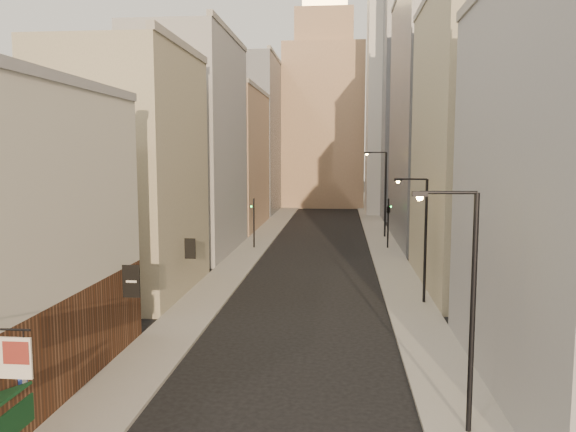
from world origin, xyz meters
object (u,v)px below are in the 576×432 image
object	(u,v)px
clock_tower	(324,107)
streetlamp_near	(467,298)
white_tower	(394,93)
streetlamp_mid	(422,233)
streetlamp_far	(383,189)
traffic_light_right	(388,211)
traffic_light_left	(254,215)

from	to	relation	value
clock_tower	streetlamp_near	distance (m)	85.16
white_tower	streetlamp_mid	bearing A→B (deg)	-93.04
streetlamp_far	streetlamp_near	bearing A→B (deg)	-87.28
streetlamp_mid	traffic_light_right	bearing A→B (deg)	95.48
white_tower	traffic_light_right	xyz separation A→B (m)	(-3.21, -33.02, -14.78)
clock_tower	streetlamp_far	bearing A→B (deg)	-78.79
streetlamp_near	streetlamp_far	size ratio (longest dim) A/B	0.86
streetlamp_near	streetlamp_far	world-z (taller)	streetlamp_far
white_tower	traffic_light_right	world-z (taller)	white_tower
streetlamp_near	streetlamp_mid	xyz separation A→B (m)	(0.91, 16.52, -0.18)
white_tower	streetlamp_far	distance (m)	28.86
streetlamp_near	streetlamp_far	xyz separation A→B (m)	(0.57, 44.37, 0.78)
streetlamp_far	traffic_light_right	size ratio (longest dim) A/B	1.91
white_tower	streetlamp_near	bearing A→B (deg)	-93.07
streetlamp_far	traffic_light_left	bearing A→B (deg)	-143.57
white_tower	streetlamp_near	xyz separation A→B (m)	(-3.75, -69.86, -13.93)
white_tower	traffic_light_left	size ratio (longest dim) A/B	8.30
streetlamp_mid	traffic_light_left	size ratio (longest dim) A/B	1.57
traffic_light_left	streetlamp_mid	bearing A→B (deg)	117.35
streetlamp_mid	streetlamp_far	size ratio (longest dim) A/B	0.82
streetlamp_far	traffic_light_left	distance (m)	15.84
streetlamp_mid	streetlamp_far	distance (m)	27.88
white_tower	traffic_light_right	distance (m)	36.32
streetlamp_mid	traffic_light_left	bearing A→B (deg)	129.39
white_tower	traffic_light_right	size ratio (longest dim) A/B	8.30
clock_tower	white_tower	world-z (taller)	clock_tower
clock_tower	streetlamp_far	size ratio (longest dim) A/B	4.70
streetlamp_near	traffic_light_right	distance (m)	36.85
streetlamp_near	traffic_light_left	size ratio (longest dim) A/B	1.64
white_tower	streetlamp_far	world-z (taller)	white_tower
clock_tower	streetlamp_near	size ratio (longest dim) A/B	5.49
traffic_light_right	streetlamp_far	bearing A→B (deg)	-91.38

